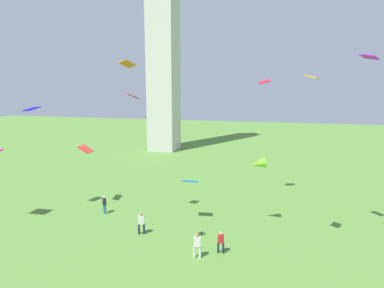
% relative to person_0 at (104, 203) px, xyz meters
% --- Properties ---
extents(person_0, '(0.51, 0.50, 1.74)m').
position_rel_person_0_xyz_m(person_0, '(0.00, 0.00, 0.00)').
color(person_0, '#235693').
rests_on(person_0, ground_plane).
extents(person_1, '(0.56, 0.37, 1.83)m').
position_rel_person_0_xyz_m(person_1, '(10.62, -5.38, 0.05)').
color(person_1, silver).
rests_on(person_1, ground_plane).
extents(person_3, '(0.50, 0.28, 1.63)m').
position_rel_person_0_xyz_m(person_3, '(12.07, -4.27, -0.06)').
color(person_3, '#1E2333').
rests_on(person_3, ground_plane).
extents(person_4, '(0.55, 0.41, 1.83)m').
position_rel_person_0_xyz_m(person_4, '(5.28, -3.06, 0.05)').
color(person_4, '#1E2333').
rests_on(person_4, ground_plane).
extents(kite_flying_0, '(1.08, 1.29, 0.30)m').
position_rel_person_0_xyz_m(kite_flying_0, '(17.63, -3.18, 11.37)').
color(kite_flying_0, orange).
extents(kite_flying_1, '(1.11, 1.42, 0.38)m').
position_rel_person_0_xyz_m(kite_flying_1, '(-5.72, -1.93, 8.95)').
color(kite_flying_1, '#100ADE').
extents(kite_flying_2, '(1.54, 1.18, 1.10)m').
position_rel_person_0_xyz_m(kite_flying_2, '(14.08, 1.08, 4.53)').
color(kite_flying_2, '#6CCC22').
extents(kite_flying_3, '(1.40, 1.87, 0.77)m').
position_rel_person_0_xyz_m(kite_flying_3, '(-2.69, 1.38, 4.87)').
color(kite_flying_3, red).
extents(kite_flying_4, '(1.13, 1.28, 0.58)m').
position_rel_person_0_xyz_m(kite_flying_4, '(3.83, -1.76, 12.64)').
color(kite_flying_4, '#CC6518').
extents(kite_flying_5, '(1.50, 1.17, 0.31)m').
position_rel_person_0_xyz_m(kite_flying_5, '(8.33, 0.55, 2.70)').
color(kite_flying_5, '#1059B5').
extents(kite_flying_6, '(1.36, 1.07, 0.56)m').
position_rel_person_0_xyz_m(kite_flying_6, '(13.89, 8.37, 11.48)').
color(kite_flying_6, red).
extents(kite_flying_7, '(1.31, 1.38, 0.51)m').
position_rel_person_0_xyz_m(kite_flying_7, '(21.45, -0.02, 12.83)').
color(kite_flying_7, '#B111E0').
extents(kite_flying_9, '(0.91, 1.01, 0.44)m').
position_rel_person_0_xyz_m(kite_flying_9, '(7.10, -7.55, 10.20)').
color(kite_flying_9, red).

